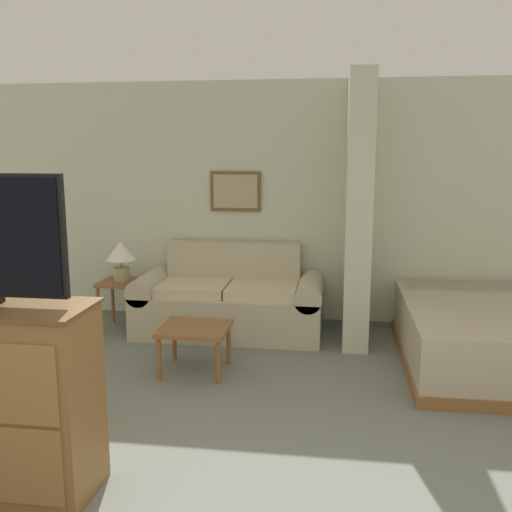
{
  "coord_description": "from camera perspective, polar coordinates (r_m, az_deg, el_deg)",
  "views": [
    {
      "loc": [
        0.43,
        -1.94,
        1.88
      ],
      "look_at": [
        -0.2,
        2.47,
        1.05
      ],
      "focal_mm": 40.0,
      "sensor_mm": 36.0,
      "label": 1
    }
  ],
  "objects": [
    {
      "name": "side_table",
      "position": [
        6.22,
        -13.23,
        -3.18
      ],
      "size": [
        0.45,
        0.45,
        0.52
      ],
      "color": "brown",
      "rests_on": "ground_plane"
    },
    {
      "name": "couch",
      "position": [
        5.94,
        -2.67,
        -4.6
      ],
      "size": [
        1.93,
        0.84,
        0.91
      ],
      "color": "#B7AD8E",
      "rests_on": "ground_plane"
    },
    {
      "name": "wall_partition_pillar",
      "position": [
        5.64,
        10.16,
        4.47
      ],
      "size": [
        0.24,
        0.9,
        2.6
      ],
      "color": "beige",
      "rests_on": "ground_plane"
    },
    {
      "name": "wall_back",
      "position": [
        6.16,
        4.08,
        5.05
      ],
      "size": [
        7.15,
        0.16,
        2.6
      ],
      "color": "beige",
      "rests_on": "ground_plane"
    },
    {
      "name": "coffee_table",
      "position": [
        4.93,
        -6.14,
        -7.6
      ],
      "size": [
        0.58,
        0.54,
        0.4
      ],
      "color": "brown",
      "rests_on": "ground_plane"
    },
    {
      "name": "table_lamp",
      "position": [
        6.14,
        -13.37,
        0.11
      ],
      "size": [
        0.31,
        0.31,
        0.42
      ],
      "color": "tan",
      "rests_on": "side_table"
    },
    {
      "name": "bed",
      "position": [
        5.46,
        22.45,
        -7.37
      ],
      "size": [
        1.52,
        1.96,
        0.54
      ],
      "color": "brown",
      "rests_on": "ground_plane"
    }
  ]
}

